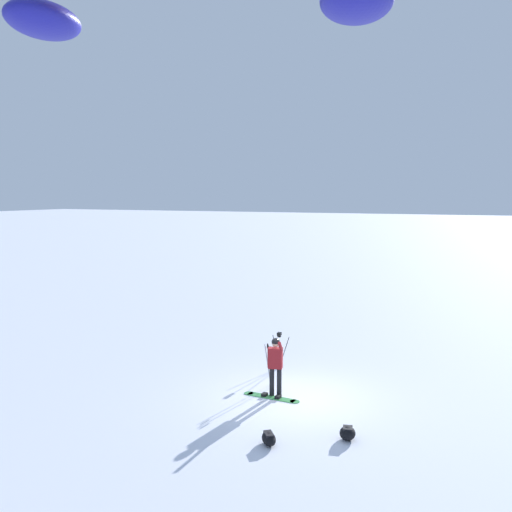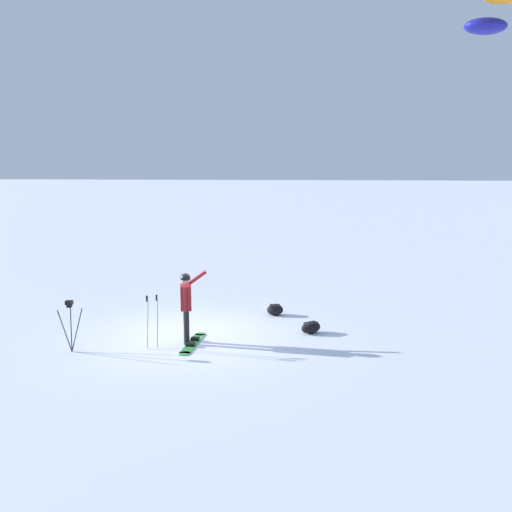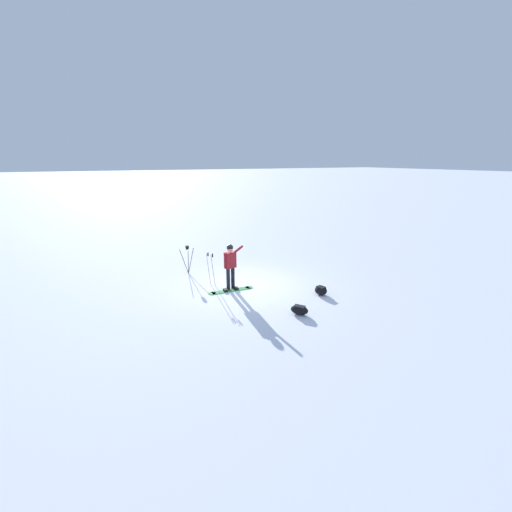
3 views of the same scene
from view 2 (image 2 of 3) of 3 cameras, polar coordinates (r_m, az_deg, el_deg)
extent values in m
plane|color=white|center=(14.34, -7.09, -8.30)|extent=(300.00, 300.00, 0.00)
cylinder|color=black|center=(13.77, -7.32, -7.18)|extent=(0.14, 0.14, 0.86)
cylinder|color=black|center=(13.56, -7.30, -7.45)|extent=(0.14, 0.14, 0.86)
cube|color=maroon|center=(13.47, -7.38, -4.33)|extent=(0.45, 0.35, 0.61)
sphere|color=tan|center=(13.37, -7.42, -2.45)|extent=(0.23, 0.23, 0.23)
sphere|color=black|center=(13.36, -7.42, -2.33)|extent=(0.24, 0.24, 0.24)
cylinder|color=maroon|center=(13.56, -6.34, -2.39)|extent=(0.22, 0.56, 0.42)
cylinder|color=maroon|center=(13.28, -7.45, -4.53)|extent=(0.09, 0.09, 0.61)
cube|color=#3F994C|center=(13.70, -6.64, -9.10)|extent=(1.50, 0.35, 0.02)
cylinder|color=#3F994C|center=(14.38, -5.86, -8.17)|extent=(0.28, 0.28, 0.02)
cylinder|color=#3F994C|center=(13.02, -7.50, -10.12)|extent=(0.28, 0.28, 0.02)
cube|color=black|center=(13.88, -6.41, -8.62)|extent=(0.15, 0.21, 0.08)
cube|color=black|center=(13.48, -6.89, -9.19)|extent=(0.15, 0.21, 0.08)
ellipsoid|color=navy|center=(18.16, 22.95, 21.32)|extent=(1.18, 1.45, 0.44)
ellipsoid|color=black|center=(16.06, 2.01, -5.67)|extent=(0.49, 0.56, 0.33)
cube|color=black|center=(16.03, 2.01, -5.28)|extent=(0.29, 0.33, 0.08)
cylinder|color=#262628|center=(13.52, -18.27, -7.40)|extent=(0.08, 0.36, 1.09)
cylinder|color=#262628|center=(13.77, -18.83, -7.13)|extent=(0.34, 0.15, 1.09)
cylinder|color=#262628|center=(13.51, -19.42, -7.48)|extent=(0.33, 0.18, 1.09)
cube|color=black|center=(13.46, -19.00, -4.98)|extent=(0.10, 0.10, 0.06)
cube|color=black|center=(13.44, -19.02, -4.65)|extent=(0.12, 0.16, 0.10)
ellipsoid|color=black|center=(14.45, 5.78, -7.49)|extent=(0.60, 0.65, 0.30)
cube|color=black|center=(14.42, 5.79, -7.09)|extent=(0.36, 0.39, 0.08)
cylinder|color=gray|center=(13.25, -11.29, -6.91)|extent=(0.19, 0.14, 1.32)
cylinder|color=black|center=(13.10, -11.38, -4.41)|extent=(0.05, 0.05, 0.14)
cylinder|color=gray|center=(13.29, -10.31, -6.82)|extent=(0.20, 0.13, 1.32)
cylinder|color=black|center=(13.14, -10.38, -4.33)|extent=(0.05, 0.05, 0.14)
camera|label=1|loc=(22.40, 38.92, 11.60)|focal=39.66mm
camera|label=3|loc=(11.69, 53.26, 7.93)|focal=24.27mm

